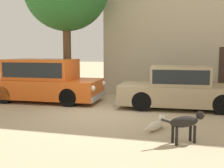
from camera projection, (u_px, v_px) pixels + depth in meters
ground_plane at (101, 113)px, 8.57m from camera, size 80.00×80.00×0.00m
parked_sedan_nearest at (44, 80)px, 10.53m from camera, size 4.45×1.96×1.62m
parked_sedan_second at (180, 87)px, 9.25m from camera, size 4.33×1.94×1.43m
stray_dog_spotted at (157, 124)px, 6.72m from camera, size 0.47×1.02×0.35m
stray_dog_tan at (186, 122)px, 5.72m from camera, size 0.93×0.65×0.68m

